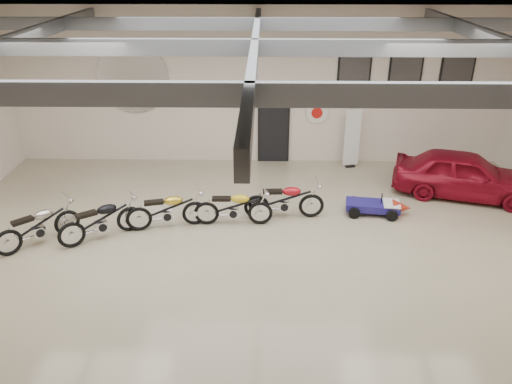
{
  "coord_description": "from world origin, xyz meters",
  "views": [
    {
      "loc": [
        0.19,
        -9.8,
        6.39
      ],
      "look_at": [
        0.0,
        1.2,
        1.1
      ],
      "focal_mm": 35.0,
      "sensor_mm": 36.0,
      "label": 1
    }
  ],
  "objects_px": {
    "go_kart": "(379,204)",
    "motorcycle_yellow": "(233,206)",
    "motorcycle_gold": "(167,209)",
    "motorcycle_red": "(284,199)",
    "vintage_car": "(465,174)",
    "motorcycle_silver": "(37,225)",
    "banner_stand": "(352,139)",
    "motorcycle_black": "(100,219)"
  },
  "relations": [
    {
      "from": "go_kart",
      "to": "motorcycle_yellow",
      "type": "bearing_deg",
      "value": -163.31
    },
    {
      "from": "motorcycle_gold",
      "to": "motorcycle_yellow",
      "type": "height_order",
      "value": "motorcycle_gold"
    },
    {
      "from": "motorcycle_red",
      "to": "vintage_car",
      "type": "distance_m",
      "value": 5.4
    },
    {
      "from": "go_kart",
      "to": "vintage_car",
      "type": "distance_m",
      "value": 2.94
    },
    {
      "from": "motorcycle_red",
      "to": "vintage_car",
      "type": "relative_size",
      "value": 0.53
    },
    {
      "from": "motorcycle_silver",
      "to": "motorcycle_yellow",
      "type": "distance_m",
      "value": 4.75
    },
    {
      "from": "motorcycle_silver",
      "to": "motorcycle_red",
      "type": "xyz_separation_m",
      "value": [
        5.94,
        1.45,
        0.01
      ]
    },
    {
      "from": "motorcycle_gold",
      "to": "vintage_car",
      "type": "bearing_deg",
      "value": -0.27
    },
    {
      "from": "motorcycle_gold",
      "to": "motorcycle_yellow",
      "type": "relative_size",
      "value": 1.02
    },
    {
      "from": "banner_stand",
      "to": "vintage_car",
      "type": "xyz_separation_m",
      "value": [
        2.9,
        -2.13,
        -0.29
      ]
    },
    {
      "from": "banner_stand",
      "to": "motorcycle_gold",
      "type": "relative_size",
      "value": 0.96
    },
    {
      "from": "motorcycle_gold",
      "to": "go_kart",
      "type": "distance_m",
      "value": 5.61
    },
    {
      "from": "motorcycle_black",
      "to": "motorcycle_gold",
      "type": "relative_size",
      "value": 1.02
    },
    {
      "from": "motorcycle_silver",
      "to": "go_kart",
      "type": "relative_size",
      "value": 1.16
    },
    {
      "from": "go_kart",
      "to": "motorcycle_red",
      "type": "bearing_deg",
      "value": -167.04
    },
    {
      "from": "vintage_car",
      "to": "motorcycle_gold",
      "type": "bearing_deg",
      "value": 120.19
    },
    {
      "from": "vintage_car",
      "to": "go_kart",
      "type": "bearing_deg",
      "value": 130.57
    },
    {
      "from": "banner_stand",
      "to": "motorcycle_red",
      "type": "relative_size",
      "value": 0.93
    },
    {
      "from": "motorcycle_black",
      "to": "motorcycle_gold",
      "type": "xyz_separation_m",
      "value": [
        1.51,
        0.59,
        -0.01
      ]
    },
    {
      "from": "banner_stand",
      "to": "motorcycle_silver",
      "type": "distance_m",
      "value": 9.66
    },
    {
      "from": "banner_stand",
      "to": "motorcycle_black",
      "type": "relative_size",
      "value": 0.94
    },
    {
      "from": "banner_stand",
      "to": "motorcycle_red",
      "type": "bearing_deg",
      "value": -135.91
    },
    {
      "from": "motorcycle_black",
      "to": "motorcycle_silver",
      "type": "bearing_deg",
      "value": 156.75
    },
    {
      "from": "motorcycle_yellow",
      "to": "go_kart",
      "type": "xyz_separation_m",
      "value": [
        3.87,
        0.62,
        -0.2
      ]
    },
    {
      "from": "motorcycle_silver",
      "to": "motorcycle_black",
      "type": "relative_size",
      "value": 0.99
    },
    {
      "from": "motorcycle_yellow",
      "to": "go_kart",
      "type": "relative_size",
      "value": 1.14
    },
    {
      "from": "motorcycle_silver",
      "to": "motorcycle_yellow",
      "type": "bearing_deg",
      "value": -30.72
    },
    {
      "from": "banner_stand",
      "to": "motorcycle_yellow",
      "type": "height_order",
      "value": "banner_stand"
    },
    {
      "from": "go_kart",
      "to": "banner_stand",
      "type": "bearing_deg",
      "value": 101.72
    },
    {
      "from": "motorcycle_gold",
      "to": "vintage_car",
      "type": "height_order",
      "value": "vintage_car"
    },
    {
      "from": "motorcycle_black",
      "to": "motorcycle_red",
      "type": "distance_m",
      "value": 4.66
    },
    {
      "from": "motorcycle_black",
      "to": "motorcycle_yellow",
      "type": "bearing_deg",
      "value": -21.03
    },
    {
      "from": "motorcycle_silver",
      "to": "go_kart",
      "type": "height_order",
      "value": "motorcycle_silver"
    },
    {
      "from": "go_kart",
      "to": "vintage_car",
      "type": "xyz_separation_m",
      "value": [
        2.66,
        1.19,
        0.35
      ]
    },
    {
      "from": "motorcycle_black",
      "to": "motorcycle_gold",
      "type": "bearing_deg",
      "value": -13.57
    },
    {
      "from": "motorcycle_yellow",
      "to": "vintage_car",
      "type": "xyz_separation_m",
      "value": [
        6.53,
        1.82,
        0.16
      ]
    },
    {
      "from": "motorcycle_gold",
      "to": "motorcycle_yellow",
      "type": "xyz_separation_m",
      "value": [
        1.68,
        0.19,
        -0.01
      ]
    },
    {
      "from": "motorcycle_silver",
      "to": "motorcycle_yellow",
      "type": "relative_size",
      "value": 1.02
    },
    {
      "from": "motorcycle_silver",
      "to": "motorcycle_red",
      "type": "bearing_deg",
      "value": -30.02
    },
    {
      "from": "banner_stand",
      "to": "motorcycle_gold",
      "type": "distance_m",
      "value": 6.74
    },
    {
      "from": "motorcycle_black",
      "to": "vintage_car",
      "type": "height_order",
      "value": "vintage_car"
    },
    {
      "from": "banner_stand",
      "to": "vintage_car",
      "type": "distance_m",
      "value": 3.62
    }
  ]
}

